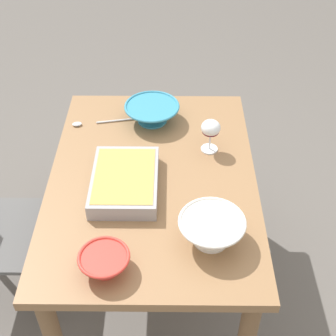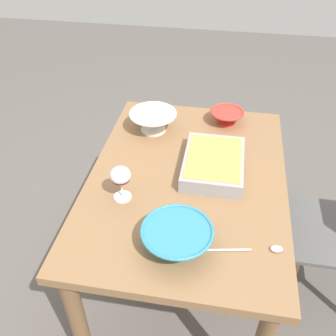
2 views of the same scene
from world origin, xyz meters
name	(u,v)px [view 1 (image 1 of 2)]	position (x,y,z in m)	size (l,w,h in m)	color
ground_plane	(156,284)	(0.00, 0.00, 0.00)	(8.00, 8.00, 0.00)	#5B5651
dining_table	(153,196)	(0.00, 0.00, 0.63)	(1.18, 0.83, 0.74)	olive
wine_glass	(211,130)	(-0.17, 0.24, 0.85)	(0.08, 0.08, 0.15)	white
casserole_dish	(125,181)	(0.07, -0.10, 0.78)	(0.35, 0.25, 0.07)	#99999E
mixing_bowl	(104,262)	(0.46, -0.14, 0.78)	(0.17, 0.17, 0.07)	red
small_bowl	(152,112)	(-0.38, -0.01, 0.79)	(0.25, 0.25, 0.09)	teal
serving_bowl	(211,229)	(0.33, 0.21, 0.80)	(0.23, 0.23, 0.10)	white
serving_spoon	(92,123)	(-0.35, -0.29, 0.75)	(0.07, 0.28, 0.01)	silver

